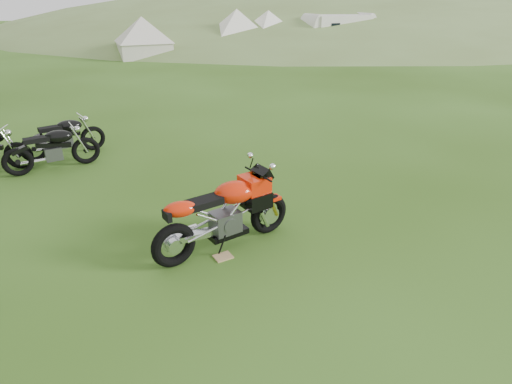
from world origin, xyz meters
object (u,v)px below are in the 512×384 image
object	(u,v)px
vintage_moto_d	(63,136)
plywood_board	(223,257)
sport_motorcycle	(224,209)
tent_mid	(237,30)
vintage_moto_c	(51,148)
tent_right	(268,30)
caravan	(338,33)
tent_left	(143,35)

from	to	relation	value
vintage_moto_d	plywood_board	bearing A→B (deg)	-84.06
sport_motorcycle	tent_mid	distance (m)	21.14
plywood_board	vintage_moto_d	size ratio (longest dim) A/B	0.14
vintage_moto_c	tent_right	distance (m)	19.30
vintage_moto_d	caravan	distance (m)	20.14
sport_motorcycle	vintage_moto_c	xyz separation A→B (m)	(-2.40, 3.86, -0.14)
tent_left	tent_right	distance (m)	7.16
sport_motorcycle	vintage_moto_c	distance (m)	4.54
vintage_moto_d	tent_left	xyz separation A→B (m)	(3.25, 15.13, 0.69)
tent_left	tent_right	size ratio (longest dim) A/B	0.94
tent_left	tent_mid	xyz separation A→B (m)	(5.32, 0.39, 0.10)
vintage_moto_c	tent_left	world-z (taller)	tent_left
vintage_moto_c	vintage_moto_d	bearing A→B (deg)	65.59
tent_mid	tent_right	bearing A→B (deg)	-6.51
vintage_moto_c	vintage_moto_d	distance (m)	0.80
plywood_board	caravan	size ratio (longest dim) A/B	0.05
vintage_moto_c	plywood_board	bearing A→B (deg)	-73.04
tent_left	tent_right	world-z (taller)	tent_right
vintage_moto_d	tent_left	size ratio (longest dim) A/B	0.64
tent_right	sport_motorcycle	bearing A→B (deg)	-124.44
vintage_moto_d	tent_mid	xyz separation A→B (m)	(8.57, 15.52, 0.79)
sport_motorcycle	tent_mid	bearing A→B (deg)	56.89
plywood_board	tent_right	xyz separation A→B (m)	(8.26, 20.22, 1.19)
tent_left	tent_right	bearing A→B (deg)	-1.46
tent_right	tent_left	bearing A→B (deg)	169.59
caravan	vintage_moto_c	bearing A→B (deg)	-139.82
sport_motorcycle	tent_right	distance (m)	21.61
tent_mid	caravan	size ratio (longest dim) A/B	0.65
vintage_moto_c	tent_left	bearing A→B (deg)	65.36
tent_left	tent_mid	bearing A→B (deg)	0.99
sport_motorcycle	vintage_moto_c	bearing A→B (deg)	106.23
tent_left	caravan	size ratio (longest dim) A/B	0.60
tent_mid	vintage_moto_d	bearing A→B (deg)	-120.13
vintage_moto_c	tent_left	xyz separation A→B (m)	(3.41, 15.91, 0.68)
tent_right	vintage_moto_d	bearing A→B (deg)	-136.35
plywood_board	tent_mid	bearing A→B (deg)	72.51
vintage_moto_c	caravan	bearing A→B (deg)	33.29
sport_motorcycle	caravan	world-z (taller)	caravan
sport_motorcycle	caravan	xyz separation A→B (m)	(12.10, 18.77, 0.43)
caravan	plywood_board	bearing A→B (deg)	-128.31
vintage_moto_c	vintage_moto_d	size ratio (longest dim) A/B	1.03
vintage_moto_c	caravan	xyz separation A→B (m)	(14.50, 14.91, 0.57)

